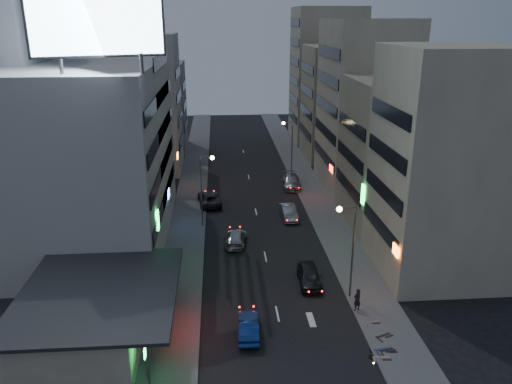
{
  "coord_description": "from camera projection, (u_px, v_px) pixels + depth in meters",
  "views": [
    {
      "loc": [
        -4.28,
        -29.67,
        21.99
      ],
      "look_at": [
        -0.61,
        17.98,
        5.33
      ],
      "focal_mm": 35.0,
      "sensor_mm": 36.0,
      "label": 1
    }
  ],
  "objects": [
    {
      "name": "shophouse_far",
      "position": [
        364.0,
        106.0,
        65.9
      ],
      "size": [
        10.0,
        14.0,
        22.0
      ],
      "primitive_type": "cube",
      "color": "#B6A88F",
      "rests_on": "ground"
    },
    {
      "name": "road_car_blue",
      "position": [
        248.0,
        327.0,
        36.42
      ],
      "size": [
        1.63,
        4.27,
        1.39
      ],
      "primitive_type": "imported",
      "rotation": [
        0.0,
        0.0,
        3.1
      ],
      "color": "navy",
      "rests_on": "ground"
    },
    {
      "name": "billboard",
      "position": [
        97.0,
        23.0,
        36.8
      ],
      "size": [
        9.52,
        3.75,
        6.2
      ],
      "rotation": [
        0.0,
        0.0,
        0.35
      ],
      "color": "#595B60",
      "rests_on": "white_building"
    },
    {
      "name": "far_left_b",
      "position": [
        150.0,
        107.0,
        86.46
      ],
      "size": [
        12.0,
        10.0,
        15.0
      ],
      "primitive_type": "cube",
      "color": "gray",
      "rests_on": "ground"
    },
    {
      "name": "parked_car_right_far",
      "position": [
        292.0,
        181.0,
        68.54
      ],
      "size": [
        2.71,
        5.8,
        1.64
      ],
      "primitive_type": "imported",
      "rotation": [
        0.0,
        0.0,
        -0.07
      ],
      "color": "#919298",
      "rests_on": "ground"
    },
    {
      "name": "parked_car_right_mid",
      "position": [
        289.0,
        212.0,
        57.79
      ],
      "size": [
        1.8,
        4.66,
        1.52
      ],
      "primitive_type": "imported",
      "rotation": [
        0.0,
        0.0,
        0.04
      ],
      "color": "#9A9EA2",
      "rests_on": "ground"
    },
    {
      "name": "far_right_b",
      "position": [
        326.0,
        75.0,
        92.94
      ],
      "size": [
        12.0,
        12.0,
        24.0
      ],
      "primitive_type": "cube",
      "color": "#B6A88F",
      "rests_on": "ground"
    },
    {
      "name": "shophouse_mid",
      "position": [
        399.0,
        153.0,
        54.68
      ],
      "size": [
        11.0,
        12.0,
        16.0
      ],
      "primitive_type": "cube",
      "color": "tan",
      "rests_on": "ground"
    },
    {
      "name": "far_left_a",
      "position": [
        141.0,
        105.0,
        73.43
      ],
      "size": [
        11.0,
        10.0,
        20.0
      ],
      "primitive_type": "cube",
      "color": "#A1A19D",
      "rests_on": "ground"
    },
    {
      "name": "street_lamp_right_far",
      "position": [
        289.0,
        141.0,
        71.8
      ],
      "size": [
        1.6,
        0.44,
        8.02
      ],
      "color": "#595B60",
      "rests_on": "sidewalk_right"
    },
    {
      "name": "white_building",
      "position": [
        92.0,
        155.0,
        50.12
      ],
      "size": [
        14.0,
        24.0,
        18.0
      ],
      "primitive_type": "cube",
      "color": "#A1A19D",
      "rests_on": "ground"
    },
    {
      "name": "scooter_black_a",
      "position": [
        396.0,
        342.0,
        34.75
      ],
      "size": [
        0.67,
        1.76,
        1.06
      ],
      "primitive_type": null,
      "rotation": [
        0.0,
        0.0,
        1.62
      ],
      "color": "black",
      "rests_on": "sidewalk_right"
    },
    {
      "name": "road_car_silver",
      "position": [
        236.0,
        238.0,
        51.21
      ],
      "size": [
        2.6,
        5.02,
        1.39
      ],
      "primitive_type": "imported",
      "rotation": [
        0.0,
        0.0,
        3.0
      ],
      "color": "#A0A5A8",
      "rests_on": "ground"
    },
    {
      "name": "scooter_black_b",
      "position": [
        389.0,
        325.0,
        36.56
      ],
      "size": [
        1.31,
        1.98,
        1.15
      ],
      "primitive_type": null,
      "rotation": [
        0.0,
        0.0,
        1.97
      ],
      "color": "black",
      "rests_on": "sidewalk_right"
    },
    {
      "name": "sidewalk_left",
      "position": [
        191.0,
        202.0,
        63.13
      ],
      "size": [
        4.0,
        120.0,
        0.12
      ],
      "primitive_type": "cube",
      "color": "#4C4C4F",
      "rests_on": "ground"
    },
    {
      "name": "shophouse_near",
      "position": [
        442.0,
        165.0,
        43.16
      ],
      "size": [
        10.0,
        11.0,
        20.0
      ],
      "primitive_type": "cube",
      "color": "#B6A88F",
      "rests_on": "ground"
    },
    {
      "name": "person",
      "position": [
        357.0,
        299.0,
        39.25
      ],
      "size": [
        0.82,
        0.72,
        1.89
      ],
      "primitive_type": "imported",
      "rotation": [
        0.0,
        0.0,
        3.61
      ],
      "color": "black",
      "rests_on": "sidewalk_right"
    },
    {
      "name": "scooter_silver_b",
      "position": [
        379.0,
        315.0,
        37.99
      ],
      "size": [
        0.58,
        1.66,
        1.01
      ],
      "primitive_type": null,
      "rotation": [
        0.0,
        0.0,
        1.59
      ],
      "color": "#AFB3B7",
      "rests_on": "sidewalk_right"
    },
    {
      "name": "sidewalk_right",
      "position": [
        315.0,
        198.0,
        64.28
      ],
      "size": [
        4.0,
        120.0,
        0.12
      ],
      "primitive_type": "cube",
      "color": "#4C4C4F",
      "rests_on": "ground"
    },
    {
      "name": "scooter_blue",
      "position": [
        392.0,
        339.0,
        34.95
      ],
      "size": [
        1.05,
        2.12,
        1.24
      ],
      "primitive_type": null,
      "rotation": [
        0.0,
        0.0,
        1.76
      ],
      "color": "navy",
      "rests_on": "sidewalk_right"
    },
    {
      "name": "food_court",
      "position": [
        88.0,
        314.0,
        35.7
      ],
      "size": [
        11.0,
        13.0,
        3.88
      ],
      "color": "#B6A88F",
      "rests_on": "ground"
    },
    {
      "name": "far_right_a",
      "position": [
        340.0,
        103.0,
        80.71
      ],
      "size": [
        11.0,
        12.0,
        18.0
      ],
      "primitive_type": "cube",
      "color": "tan",
      "rests_on": "ground"
    },
    {
      "name": "parked_car_left",
      "position": [
        209.0,
        199.0,
        62.08
      ],
      "size": [
        3.28,
        5.91,
        1.56
      ],
      "primitive_type": "imported",
      "rotation": [
        0.0,
        0.0,
        3.27
      ],
      "color": "#26272B",
      "rests_on": "ground"
    },
    {
      "name": "ground",
      "position": [
        284.0,
        345.0,
        35.48
      ],
      "size": [
        180.0,
        180.0,
        0.0
      ],
      "primitive_type": "plane",
      "color": "black",
      "rests_on": "ground"
    },
    {
      "name": "scooter_silver_a",
      "position": [
        391.0,
        349.0,
        33.97
      ],
      "size": [
        0.71,
        1.82,
        1.09
      ],
      "primitive_type": null,
      "rotation": [
        0.0,
        0.0,
        1.51
      ],
      "color": "#AFB0B7",
      "rests_on": "sidewalk_right"
    },
    {
      "name": "street_lamp_left",
      "position": [
        205.0,
        181.0,
        54.0
      ],
      "size": [
        1.6,
        0.44,
        8.02
      ],
      "color": "#595B60",
      "rests_on": "sidewalk_left"
    },
    {
      "name": "parked_car_right_near",
      "position": [
        309.0,
        276.0,
        43.44
      ],
      "size": [
        2.04,
        4.71,
        1.58
      ],
      "primitive_type": "imported",
      "rotation": [
        0.0,
        0.0,
        -0.04
      ],
      "color": "#222327",
      "rests_on": "ground"
    },
    {
      "name": "street_lamp_right_near",
      "position": [
        349.0,
        239.0,
        39.79
      ],
      "size": [
        1.6,
        0.44,
        8.02
      ],
      "color": "#595B60",
      "rests_on": "sidewalk_right"
    }
  ]
}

